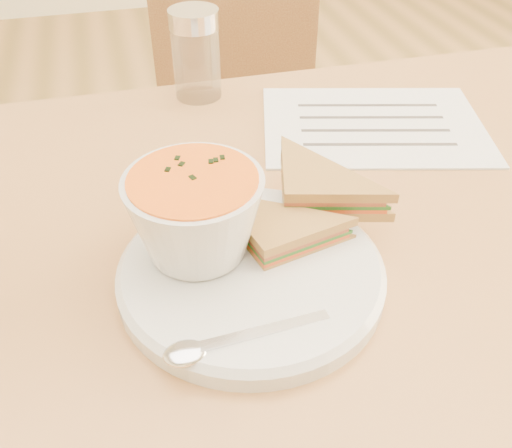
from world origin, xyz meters
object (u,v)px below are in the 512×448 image
object	(u,v)px
plate	(251,274)
chair_far	(232,160)
soup_bowl	(196,219)
condiment_shaker	(196,54)
dining_table	(313,406)

from	to	relation	value
plate	chair_far	bearing A→B (deg)	79.25
soup_bowl	condiment_shaker	xyz separation A→B (m)	(0.06, 0.36, 0.00)
plate	soup_bowl	size ratio (longest dim) A/B	1.99
dining_table	condiment_shaker	world-z (taller)	condiment_shaker
plate	condiment_shaker	world-z (taller)	condiment_shaker
soup_bowl	chair_far	bearing A→B (deg)	75.31
soup_bowl	condiment_shaker	world-z (taller)	condiment_shaker
soup_bowl	condiment_shaker	bearing A→B (deg)	79.83
dining_table	chair_far	distance (m)	0.63
condiment_shaker	soup_bowl	bearing A→B (deg)	-100.17
dining_table	condiment_shaker	size ratio (longest dim) A/B	8.07
chair_far	condiment_shaker	bearing A→B (deg)	87.25
chair_far	plate	world-z (taller)	chair_far
plate	soup_bowl	world-z (taller)	soup_bowl
chair_far	plate	bearing A→B (deg)	96.04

